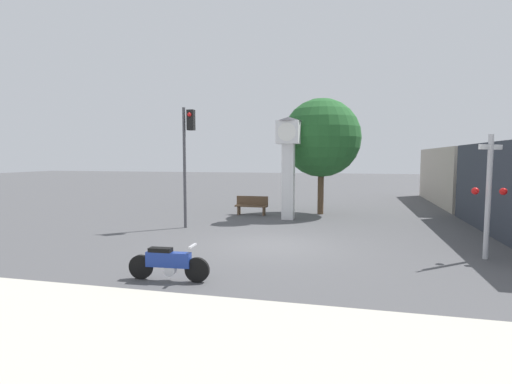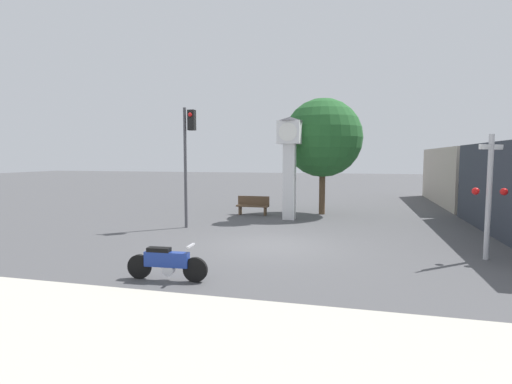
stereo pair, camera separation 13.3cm
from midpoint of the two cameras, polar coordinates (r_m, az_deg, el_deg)
The scene contains 9 objects.
ground_plane at distance 12.97m, azimuth 2.64°, elevation -7.67°, with size 120.00×120.00×0.00m, color #4C4C4F.
sidewalk_strip at distance 5.68m, azimuth -15.95°, elevation -24.59°, with size 36.00×6.00×0.10m.
motorcycle at distance 9.55m, azimuth -12.25°, elevation -9.85°, with size 1.95×0.42×0.86m.
clock_tower at distance 18.27m, azimuth 5.03°, elevation 5.76°, with size 1.22×1.22×4.67m.
freight_train at distance 22.12m, azimuth 30.49°, elevation 1.33°, with size 2.80×20.96×3.40m.
traffic_light at distance 16.18m, azimuth -9.43°, elevation 6.45°, with size 0.50×0.35×4.80m.
railroad_crossing_signal at distance 12.72m, azimuth 30.61°, elevation 0.06°, with size 0.90×0.82×3.47m.
street_tree at distance 20.16m, azimuth 9.72°, elevation 7.61°, with size 3.87×3.87×5.74m.
bench at distance 19.74m, azimuth -0.24°, elevation -1.86°, with size 1.60×0.44×0.92m.
Camera 2 is at (2.61, -12.39, 2.84)m, focal length 28.00 mm.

